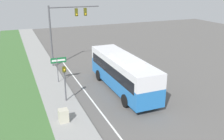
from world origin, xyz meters
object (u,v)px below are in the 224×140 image
at_px(signal_gantry, 65,24).
at_px(utility_cabinet, 64,116).
at_px(bus, 123,71).
at_px(street_sign, 58,64).
at_px(pedestrian_signal, 65,78).

bearing_deg(signal_gantry, utility_cabinet, -103.82).
relative_size(signal_gantry, utility_cabinet, 7.41).
height_order(signal_gantry, utility_cabinet, signal_gantry).
distance_m(bus, signal_gantry, 10.55).
bearing_deg(street_sign, pedestrian_signal, -94.04).
relative_size(pedestrian_signal, street_sign, 1.17).
height_order(bus, street_sign, bus).
xyz_separation_m(signal_gantry, utility_cabinet, (-3.28, -13.35, -4.49)).
bearing_deg(utility_cabinet, signal_gantry, 76.18).
xyz_separation_m(bus, signal_gantry, (-3.12, 9.56, 3.20)).
xyz_separation_m(bus, street_sign, (-5.17, 4.07, 0.08)).
relative_size(bus, utility_cabinet, 10.65).
bearing_deg(street_sign, bus, -38.20).
bearing_deg(street_sign, utility_cabinet, -98.91).
distance_m(signal_gantry, street_sign, 6.64).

